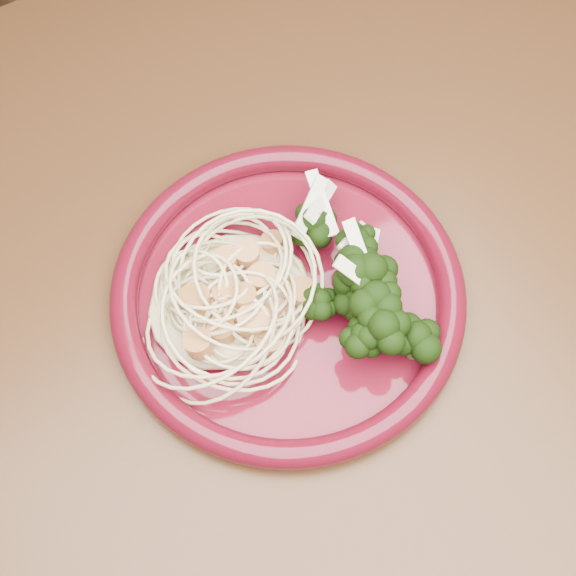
# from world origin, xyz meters

# --- Properties ---
(dining_table) EXTENTS (1.20, 0.80, 0.75)m
(dining_table) POSITION_xyz_m (0.00, 0.00, 0.65)
(dining_table) COLOR #472814
(dining_table) RESTS_ON ground
(dinner_plate) EXTENTS (0.35, 0.35, 0.02)m
(dinner_plate) POSITION_xyz_m (0.02, 0.00, 0.76)
(dinner_plate) COLOR #530B19
(dinner_plate) RESTS_ON dining_table
(spaghetti_pile) EXTENTS (0.16, 0.15, 0.03)m
(spaghetti_pile) POSITION_xyz_m (-0.02, 0.02, 0.77)
(spaghetti_pile) COLOR beige
(spaghetti_pile) RESTS_ON dinner_plate
(scallop_cluster) EXTENTS (0.15, 0.15, 0.04)m
(scallop_cluster) POSITION_xyz_m (-0.02, 0.02, 0.80)
(scallop_cluster) COLOR #C38549
(scallop_cluster) RESTS_ON spaghetti_pile
(broccoli_pile) EXTENTS (0.13, 0.15, 0.05)m
(broccoli_pile) POSITION_xyz_m (0.07, -0.02, 0.78)
(broccoli_pile) COLOR black
(broccoli_pile) RESTS_ON dinner_plate
(onion_garnish) EXTENTS (0.09, 0.10, 0.05)m
(onion_garnish) POSITION_xyz_m (0.07, -0.02, 0.81)
(onion_garnish) COLOR #EDE5C7
(onion_garnish) RESTS_ON broccoli_pile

